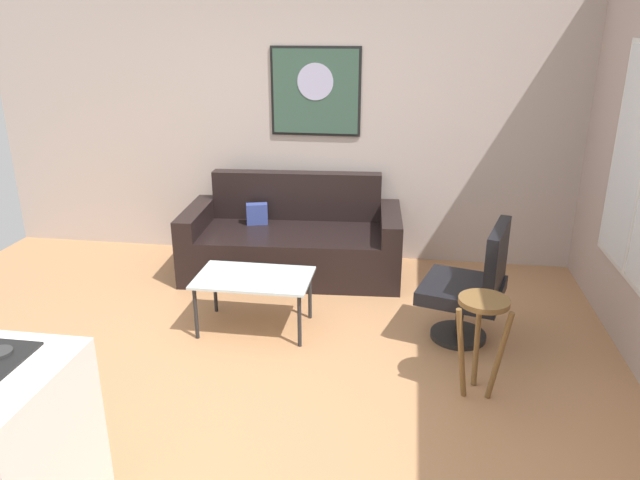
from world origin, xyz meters
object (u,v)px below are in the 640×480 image
coffee_table (254,281)px  armchair (473,285)px  couch (293,243)px  bar_stool (482,322)px  wall_painting (316,91)px

coffee_table → armchair: size_ratio=0.95×
couch → armchair: size_ratio=2.24×
bar_stool → armchair: bearing=89.1°
bar_stool → coffee_table: bearing=158.5°
couch → bar_stool: couch is taller
wall_painting → bar_stool: bearing=-58.4°
coffee_table → armchair: armchair is taller
couch → wall_painting: wall_painting is taller
wall_painting → coffee_table: bearing=-97.5°
couch → bar_stool: 2.39m
coffee_table → bar_stool: bar_stool is taller
couch → armchair: armchair is taller
armchair → wall_painting: size_ratio=1.07×
couch → armchair: (1.56, -1.10, 0.16)m
coffee_table → bar_stool: 1.75m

